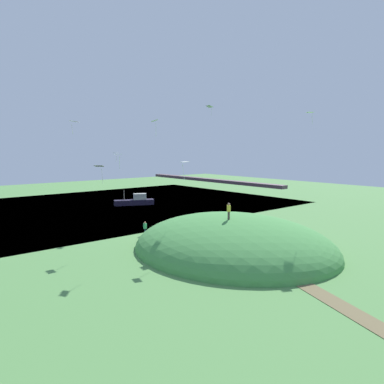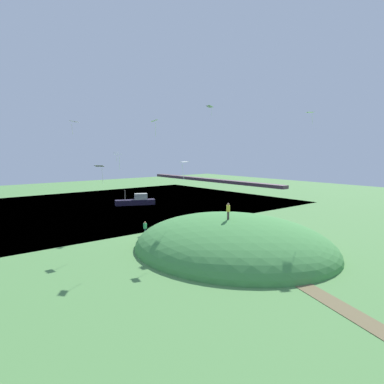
{
  "view_description": "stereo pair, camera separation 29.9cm",
  "coord_description": "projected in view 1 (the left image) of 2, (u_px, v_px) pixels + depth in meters",
  "views": [
    {
      "loc": [
        34.39,
        -24.09,
        10.46
      ],
      "look_at": [
        1.58,
        3.56,
        5.3
      ],
      "focal_mm": 32.94,
      "sensor_mm": 36.0,
      "label": 1
    },
    {
      "loc": [
        34.58,
        -23.86,
        10.46
      ],
      "look_at": [
        1.58,
        3.56,
        5.3
      ],
      "focal_mm": 32.94,
      "sensor_mm": 36.0,
      "label": 2
    }
  ],
  "objects": [
    {
      "name": "kite_0",
      "position": [
        74.0,
        122.0,
        37.23
      ],
      "size": [
        1.39,
        1.33,
        1.47
      ],
      "color": "silver"
    },
    {
      "name": "kite_1",
      "position": [
        118.0,
        155.0,
        38.68
      ],
      "size": [
        0.95,
        0.68,
        1.71
      ],
      "color": "white"
    },
    {
      "name": "kite_6",
      "position": [
        185.0,
        163.0,
        35.99
      ],
      "size": [
        1.07,
        0.86,
        1.98
      ],
      "color": "white"
    },
    {
      "name": "kite_4",
      "position": [
        155.0,
        121.0,
        36.98
      ],
      "size": [
        1.22,
        1.14,
        1.77
      ],
      "color": "white"
    },
    {
      "name": "boat_on_lake",
      "position": [
        135.0,
        201.0,
        67.06
      ],
      "size": [
        4.55,
        7.52,
        2.91
      ],
      "rotation": [
        0.0,
        0.0,
        1.16
      ],
      "color": "black",
      "rests_on": "lake_water"
    },
    {
      "name": "dirt_path",
      "position": [
        336.0,
        303.0,
        24.12
      ],
      "size": [
        10.06,
        5.1,
        0.04
      ],
      "primitive_type": "cube",
      "rotation": [
        0.0,
        0.0,
        -0.37
      ],
      "color": "brown",
      "rests_on": "ground_plane"
    },
    {
      "name": "bridge_deck_far",
      "position": [
        209.0,
        180.0,
        83.47
      ],
      "size": [
        42.5,
        1.8,
        0.7
      ],
      "primitive_type": "cube",
      "color": "#523D48"
    },
    {
      "name": "kite_7",
      "position": [
        310.0,
        113.0,
        38.42
      ],
      "size": [
        0.87,
        0.96,
        1.31
      ],
      "color": "white"
    },
    {
      "name": "grass_hill",
      "position": [
        233.0,
        249.0,
        37.34
      ],
      "size": [
        22.41,
        19.81,
        7.15
      ],
      "primitive_type": "ellipsoid",
      "color": "#438842",
      "rests_on": "ground_plane"
    },
    {
      "name": "person_with_child",
      "position": [
        145.0,
        227.0,
        43.35
      ],
      "size": [
        0.62,
        0.62,
        1.68
      ],
      "rotation": [
        0.0,
        0.0,
        2.47
      ],
      "color": "#1C284A",
      "rests_on": "ground_plane"
    },
    {
      "name": "kite_5",
      "position": [
        116.0,
        153.0,
        46.01
      ],
      "size": [
        0.83,
        0.85,
        1.25
      ],
      "color": "white"
    },
    {
      "name": "kite_2",
      "position": [
        99.0,
        167.0,
        45.13
      ],
      "size": [
        1.43,
        1.42,
        2.36
      ],
      "color": "silver"
    },
    {
      "name": "lake_water",
      "position": [
        76.0,
        210.0,
        62.99
      ],
      "size": [
        47.22,
        80.0,
        0.4
      ],
      "primitive_type": "cube",
      "color": "#3D5578",
      "rests_on": "ground_plane"
    },
    {
      "name": "kite_3",
      "position": [
        210.0,
        107.0,
        44.57
      ],
      "size": [
        1.0,
        0.73,
        1.37
      ],
      "color": "white"
    },
    {
      "name": "person_walking_path",
      "position": [
        229.0,
        209.0,
        35.15
      ],
      "size": [
        0.38,
        0.38,
        1.67
      ],
      "rotation": [
        0.0,
        0.0,
        4.69
      ],
      "color": "#403130",
      "rests_on": "grass_hill"
    },
    {
      "name": "ground_plane",
      "position": [
        161.0,
        236.0,
        42.77
      ],
      "size": [
        160.0,
        160.0,
        0.0
      ],
      "primitive_type": "plane",
      "color": "#508544"
    }
  ]
}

